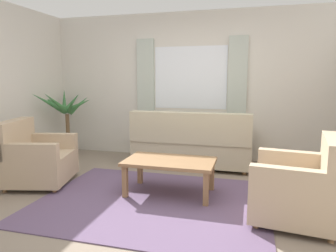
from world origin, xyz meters
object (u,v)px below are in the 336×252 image
at_px(couch, 192,144).
at_px(armchair_right, 301,188).
at_px(armchair_left, 35,159).
at_px(potted_plant, 66,122).
at_px(coffee_table, 170,164).

relative_size(couch, armchair_right, 2.02).
bearing_deg(couch, armchair_left, 36.54).
bearing_deg(couch, potted_plant, -1.71).
distance_m(armchair_right, potted_plant, 4.20).
bearing_deg(couch, coffee_table, 88.72).
bearing_deg(armchair_left, couch, -67.15).
height_order(coffee_table, potted_plant, potted_plant).
bearing_deg(coffee_table, armchair_left, -176.69).
distance_m(armchair_left, coffee_table, 1.88).
relative_size(armchair_right, potted_plant, 0.74).
distance_m(coffee_table, potted_plant, 2.73).
relative_size(armchair_right, coffee_table, 0.85).
relative_size(armchair_left, potted_plant, 0.79).
bearing_deg(potted_plant, couch, -1.71).
bearing_deg(potted_plant, armchair_left, -72.41).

